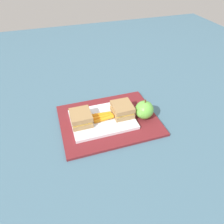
{
  "coord_description": "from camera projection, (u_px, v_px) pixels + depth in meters",
  "views": [
    {
      "loc": [
        -0.17,
        -0.57,
        0.53
      ],
      "look_at": [
        0.01,
        0.0,
        0.04
      ],
      "focal_mm": 33.65,
      "sensor_mm": 36.0,
      "label": 1
    }
  ],
  "objects": [
    {
      "name": "carrot_sticks_bundle",
      "position": [
        103.0,
        117.0,
        0.77
      ],
      "size": [
        0.08,
        0.04,
        0.02
      ],
      "color": "orange",
      "rests_on": "food_tray"
    },
    {
      "name": "apple",
      "position": [
        144.0,
        110.0,
        0.78
      ],
      "size": [
        0.07,
        0.07,
        0.08
      ],
      "color": "#66B742",
      "rests_on": "lunchbag_mat"
    },
    {
      "name": "lunchbag_mat",
      "position": [
        109.0,
        120.0,
        0.79
      ],
      "size": [
        0.36,
        0.28,
        0.01
      ],
      "primitive_type": "cube",
      "color": "maroon",
      "rests_on": "ground_plane"
    },
    {
      "name": "ground_plane",
      "position": [
        109.0,
        121.0,
        0.8
      ],
      "size": [
        2.4,
        2.4,
        0.0
      ],
      "primitive_type": "plane",
      "color": "#42667A"
    },
    {
      "name": "sandwich_half_right",
      "position": [
        122.0,
        109.0,
        0.78
      ],
      "size": [
        0.07,
        0.08,
        0.04
      ],
      "color": "#9E7A4C",
      "rests_on": "food_tray"
    },
    {
      "name": "food_tray",
      "position": [
        102.0,
        119.0,
        0.78
      ],
      "size": [
        0.23,
        0.17,
        0.01
      ],
      "primitive_type": "cube",
      "color": "white",
      "rests_on": "lunchbag_mat"
    },
    {
      "name": "sandwich_half_left",
      "position": [
        81.0,
        118.0,
        0.74
      ],
      "size": [
        0.07,
        0.08,
        0.04
      ],
      "color": "#9E7A4C",
      "rests_on": "food_tray"
    }
  ]
}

